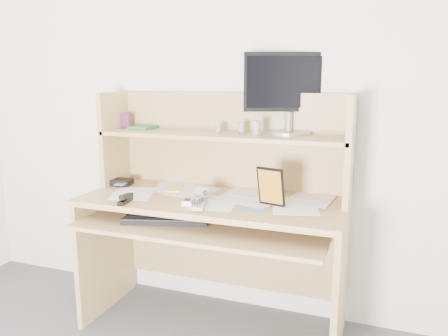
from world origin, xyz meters
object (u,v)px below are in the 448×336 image
(keyboard, at_px, (166,219))
(monitor, at_px, (290,91))
(desk, at_px, (217,205))
(tv_remote, at_px, (200,204))
(game_case, at_px, (271,187))

(keyboard, xyz_separation_m, monitor, (0.54, 0.43, 0.65))
(desk, xyz_separation_m, tv_remote, (0.00, -0.25, 0.07))
(desk, bearing_deg, game_case, -20.78)
(desk, distance_m, game_case, 0.39)
(tv_remote, xyz_separation_m, monitor, (0.35, 0.44, 0.55))
(desk, relative_size, game_case, 7.17)
(desk, relative_size, tv_remote, 7.38)
(keyboard, bearing_deg, monitor, 22.28)
(keyboard, bearing_deg, desk, 35.19)
(game_case, bearing_deg, desk, 173.65)
(keyboard, relative_size, monitor, 0.97)
(desk, height_order, monitor, monitor)
(monitor, bearing_deg, tv_remote, -150.12)
(game_case, bearing_deg, monitor, 101.46)
(desk, height_order, tv_remote, desk)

